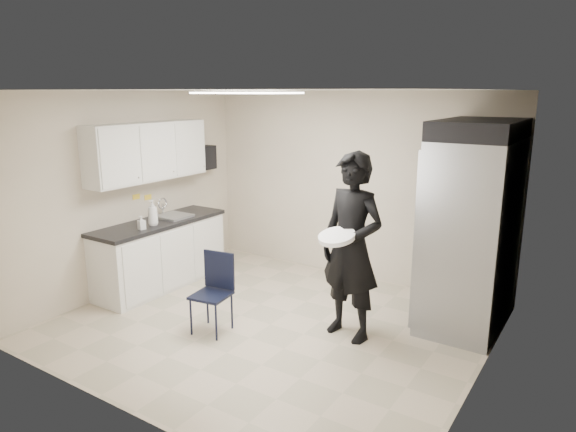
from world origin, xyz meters
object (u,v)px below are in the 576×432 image
Objects in this scene: lower_counter at (161,255)px; man_tuxedo at (352,247)px; commercial_fridge at (471,234)px; folding_chair at (211,295)px.

lower_counter is 2.87m from man_tuxedo.
commercial_fridge is at bearing 57.78° from man_tuxedo.
commercial_fridge is (3.78, 1.07, 0.62)m from lower_counter.
lower_counter is at bearing -164.12° from commercial_fridge.
commercial_fridge is 1.05× the size of man_tuxedo.
man_tuxedo is at bearing 21.68° from folding_chair.
folding_chair is (-2.27, -1.77, -0.62)m from commercial_fridge.
folding_chair is at bearing -142.08° from commercial_fridge.
lower_counter is 1.66m from folding_chair.
folding_chair is 0.43× the size of man_tuxedo.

